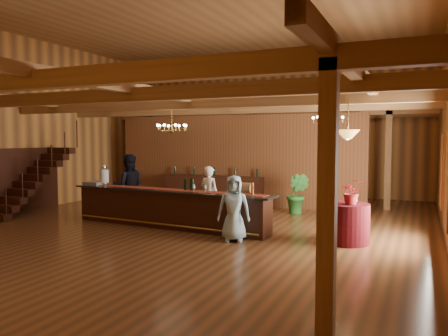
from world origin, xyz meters
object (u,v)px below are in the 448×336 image
at_px(tasting_bar, 168,208).
at_px(round_table, 346,223).
at_px(beverage_dispenser, 104,175).
at_px(floor_plant, 298,194).
at_px(guest, 234,208).
at_px(pendant_lamp, 348,134).
at_px(chandelier_right, 328,120).
at_px(bartender, 209,195).
at_px(staff_second, 129,186).
at_px(backbar_shelf, 214,190).
at_px(raffle_drum, 247,188).
at_px(chandelier_left, 172,127).

distance_m(tasting_bar, round_table, 4.50).
xyz_separation_m(beverage_dispenser, floor_plant, (4.81, 3.08, -0.64)).
xyz_separation_m(tasting_bar, guest, (2.17, -0.74, 0.25)).
bearing_deg(round_table, beverage_dispenser, 179.55).
xyz_separation_m(tasting_bar, pendant_lamp, (4.50, 0.13, 1.91)).
bearing_deg(chandelier_right, round_table, -65.88).
distance_m(bartender, staff_second, 2.52).
height_order(beverage_dispenser, backbar_shelf, beverage_dispenser).
bearing_deg(pendant_lamp, staff_second, 175.26).
distance_m(guest, floor_plant, 4.03).
distance_m(raffle_drum, floor_plant, 3.50).
relative_size(beverage_dispenser, staff_second, 0.32).
height_order(beverage_dispenser, round_table, beverage_dispenser).
bearing_deg(staff_second, floor_plant, 175.44).
bearing_deg(chandelier_right, raffle_drum, -125.41).
distance_m(pendant_lamp, staff_second, 6.43).
xyz_separation_m(round_table, chandelier_right, (-0.78, 1.74, 2.35)).
relative_size(backbar_shelf, round_table, 3.51).
bearing_deg(tasting_bar, floor_plant, 55.27).
xyz_separation_m(raffle_drum, guest, (-0.09, -0.56, -0.41)).
xyz_separation_m(chandelier_right, staff_second, (-5.46, -1.22, -1.87)).
height_order(chandelier_right, pendant_lamp, same).
xyz_separation_m(tasting_bar, round_table, (4.50, 0.13, -0.05)).
bearing_deg(staff_second, guest, 124.59).
xyz_separation_m(raffle_drum, round_table, (2.24, 0.31, -0.71)).
relative_size(chandelier_left, staff_second, 0.43).
bearing_deg(guest, backbar_shelf, 101.84).
bearing_deg(staff_second, tasting_bar, 123.74).
height_order(backbar_shelf, chandelier_right, chandelier_right).
relative_size(pendant_lamp, staff_second, 0.49).
height_order(chandelier_left, staff_second, chandelier_left).
xyz_separation_m(bartender, guest, (1.40, -1.60, -0.04)).
distance_m(beverage_dispenser, guest, 4.53).
xyz_separation_m(tasting_bar, raffle_drum, (2.25, -0.18, 0.66)).
distance_m(staff_second, guest, 4.15).
xyz_separation_m(bartender, floor_plant, (1.81, 2.40, -0.15)).
height_order(tasting_bar, bartender, bartender).
xyz_separation_m(backbar_shelf, guest, (2.76, -4.75, 0.24)).
height_order(backbar_shelf, floor_plant, floor_plant).
height_order(tasting_bar, guest, guest).
bearing_deg(staff_second, chandelier_right, 156.83).
bearing_deg(floor_plant, chandelier_right, -50.60).
height_order(guest, floor_plant, guest).
height_order(chandelier_right, staff_second, chandelier_right).
height_order(tasting_bar, round_table, tasting_bar).
distance_m(tasting_bar, raffle_drum, 2.36).
bearing_deg(backbar_shelf, bartender, -73.70).
height_order(beverage_dispenser, floor_plant, beverage_dispenser).
bearing_deg(tasting_bar, round_table, 5.16).
height_order(raffle_drum, bartender, bartender).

